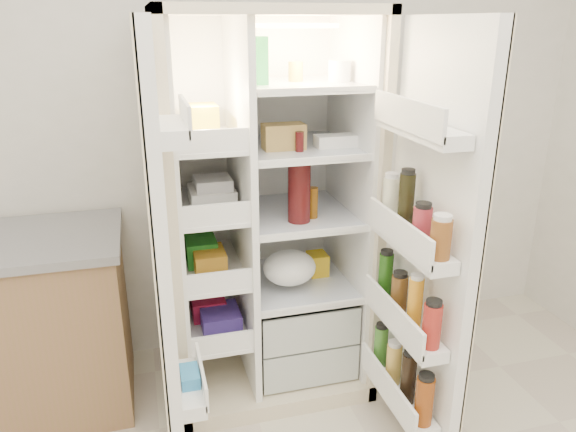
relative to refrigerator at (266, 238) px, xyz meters
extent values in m
cube|color=white|center=(-0.14, 0.35, 0.61)|extent=(4.00, 0.02, 2.70)
cube|color=beige|center=(-0.02, 0.28, 0.16)|extent=(0.92, 0.04, 1.80)
cube|color=beige|center=(-0.46, -0.05, 0.16)|extent=(0.04, 0.70, 1.80)
cube|color=beige|center=(0.42, -0.05, 0.16)|extent=(0.04, 0.70, 1.80)
cube|color=beige|center=(-0.02, -0.05, 1.04)|extent=(0.92, 0.70, 0.04)
cube|color=beige|center=(-0.02, -0.05, -0.70)|extent=(0.92, 0.70, 0.08)
cube|color=white|center=(-0.02, 0.25, 0.18)|extent=(0.84, 0.02, 1.68)
cube|color=white|center=(-0.43, -0.05, 0.18)|extent=(0.02, 0.62, 1.68)
cube|color=white|center=(0.39, -0.05, 0.18)|extent=(0.02, 0.62, 1.68)
cube|color=white|center=(-0.13, -0.05, 0.18)|extent=(0.03, 0.62, 1.68)
cube|color=#B8C1BB|center=(0.14, -0.07, -0.56)|extent=(0.47, 0.52, 0.19)
cube|color=#B8C1BB|center=(0.14, -0.07, -0.36)|extent=(0.47, 0.52, 0.19)
cube|color=#FFD18C|center=(0.14, 0.00, 0.98)|extent=(0.30, 0.30, 0.02)
cube|color=white|center=(-0.28, -0.05, -0.39)|extent=(0.28, 0.58, 0.02)
cube|color=white|center=(-0.28, -0.05, -0.09)|extent=(0.28, 0.58, 0.02)
cube|color=white|center=(-0.28, -0.05, 0.21)|extent=(0.28, 0.58, 0.02)
cube|color=white|center=(-0.28, -0.05, 0.51)|extent=(0.28, 0.58, 0.02)
cube|color=white|center=(0.14, -0.05, -0.22)|extent=(0.49, 0.58, 0.01)
cube|color=white|center=(0.14, -0.05, 0.14)|extent=(0.49, 0.58, 0.01)
cube|color=white|center=(0.14, -0.05, 0.46)|extent=(0.49, 0.58, 0.02)
cube|color=white|center=(0.14, -0.05, 0.74)|extent=(0.49, 0.58, 0.02)
cube|color=#BA1A41|center=(-0.28, -0.05, -0.33)|extent=(0.16, 0.20, 0.10)
cube|color=#248626|center=(-0.28, -0.05, -0.02)|extent=(0.14, 0.18, 0.12)
cube|color=white|center=(-0.28, -0.05, 0.25)|extent=(0.20, 0.22, 0.07)
cube|color=yellow|center=(-0.28, -0.05, 0.59)|extent=(0.15, 0.16, 0.14)
cube|color=#483195|center=(-0.28, -0.05, -0.34)|extent=(0.18, 0.20, 0.09)
cube|color=#C58622|center=(-0.28, -0.05, -0.03)|extent=(0.14, 0.18, 0.10)
cube|color=silver|center=(-0.28, -0.05, 0.28)|extent=(0.16, 0.16, 0.12)
sphere|color=orange|center=(0.01, -0.15, -0.62)|extent=(0.07, 0.07, 0.07)
sphere|color=orange|center=(0.10, -0.11, -0.62)|extent=(0.07, 0.07, 0.07)
sphere|color=orange|center=(0.20, -0.15, -0.62)|extent=(0.07, 0.07, 0.07)
sphere|color=orange|center=(0.06, -0.01, -0.62)|extent=(0.07, 0.07, 0.07)
sphere|color=orange|center=(0.16, -0.03, -0.62)|extent=(0.07, 0.07, 0.07)
sphere|color=orange|center=(0.26, -0.07, -0.62)|extent=(0.07, 0.07, 0.07)
sphere|color=orange|center=(-0.02, -0.07, -0.62)|extent=(0.07, 0.07, 0.07)
ellipsoid|color=#437527|center=(0.14, -0.05, -0.34)|extent=(0.26, 0.24, 0.11)
cylinder|color=#450E0F|center=(0.11, -0.18, 0.30)|extent=(0.10, 0.10, 0.32)
cylinder|color=brown|center=(0.18, -0.16, 0.22)|extent=(0.05, 0.05, 0.14)
cube|color=#268B3F|center=(-0.05, -0.12, 0.84)|extent=(0.07, 0.07, 0.19)
cylinder|color=white|center=(0.32, -0.08, 0.79)|extent=(0.10, 0.10, 0.09)
cylinder|color=olive|center=(0.14, -0.03, 0.79)|extent=(0.07, 0.07, 0.08)
cube|color=white|center=(0.31, -0.14, 0.49)|extent=(0.21, 0.09, 0.05)
cube|color=#B08C46|center=(0.06, -0.12, 0.52)|extent=(0.18, 0.10, 0.11)
ellipsoid|color=white|center=(0.08, -0.14, -0.13)|extent=(0.25, 0.23, 0.16)
cube|color=yellow|center=(0.26, -0.02, -0.16)|extent=(0.09, 0.11, 0.11)
cube|color=white|center=(-0.52, -0.60, 0.16)|extent=(0.05, 0.40, 1.72)
cube|color=beige|center=(-0.54, -0.60, 0.16)|extent=(0.01, 0.40, 1.72)
cube|color=white|center=(-0.45, -0.60, -0.34)|extent=(0.09, 0.32, 0.06)
cube|color=white|center=(-0.45, -0.60, 0.66)|extent=(0.09, 0.32, 0.06)
cube|color=#338CCC|center=(-0.45, -0.60, -0.31)|extent=(0.07, 0.12, 0.10)
cube|color=white|center=(0.48, -0.69, 0.16)|extent=(0.05, 0.58, 1.72)
cube|color=beige|center=(0.51, -0.69, 0.16)|extent=(0.01, 0.58, 1.72)
cube|color=white|center=(0.40, -0.69, -0.48)|extent=(0.11, 0.50, 0.05)
cube|color=white|center=(0.40, -0.69, -0.14)|extent=(0.11, 0.50, 0.05)
cube|color=white|center=(0.40, -0.69, 0.21)|extent=(0.11, 0.50, 0.05)
cube|color=white|center=(0.40, -0.69, 0.64)|extent=(0.11, 0.50, 0.05)
cylinder|color=#7F370E|center=(0.40, -0.89, -0.36)|extent=(0.07, 0.07, 0.20)
cylinder|color=black|center=(0.40, -0.76, -0.35)|extent=(0.06, 0.06, 0.22)
cylinder|color=gold|center=(0.40, -0.63, -0.37)|extent=(0.06, 0.06, 0.18)
cylinder|color=#3A7828|center=(0.40, -0.50, -0.36)|extent=(0.06, 0.06, 0.19)
cylinder|color=maroon|center=(0.40, -0.89, -0.03)|extent=(0.07, 0.07, 0.17)
cylinder|color=orange|center=(0.40, -0.76, -0.01)|extent=(0.06, 0.06, 0.21)
cylinder|color=#573715|center=(0.40, -0.63, -0.04)|extent=(0.07, 0.07, 0.16)
cylinder|color=#1F5012|center=(0.40, -0.50, -0.02)|extent=(0.06, 0.06, 0.20)
cylinder|color=brown|center=(0.40, -0.89, 0.30)|extent=(0.07, 0.07, 0.14)
cylinder|color=maroon|center=(0.40, -0.76, 0.30)|extent=(0.07, 0.07, 0.14)
cylinder|color=black|center=(0.40, -0.63, 0.35)|extent=(0.06, 0.06, 0.23)
cylinder|color=#EBE9C1|center=(0.40, -0.50, 0.32)|extent=(0.06, 0.06, 0.18)
camera|label=1|loc=(-0.55, -2.40, 1.00)|focal=34.00mm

